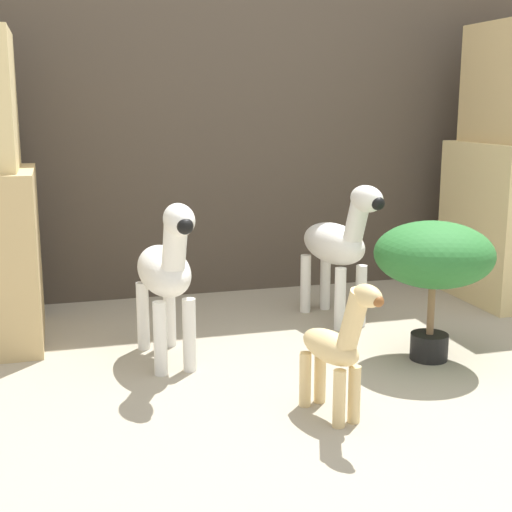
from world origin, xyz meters
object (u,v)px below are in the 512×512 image
at_px(zebra_right, 339,243).
at_px(giraffe_figurine, 337,347).
at_px(zebra_left, 166,271).
at_px(potted_palm_front, 434,258).

relative_size(zebra_right, giraffe_figurine, 1.38).
height_order(zebra_right, giraffe_figurine, zebra_right).
bearing_deg(giraffe_figurine, zebra_left, 124.32).
height_order(zebra_left, giraffe_figurine, zebra_left).
bearing_deg(potted_palm_front, zebra_left, 166.62).
xyz_separation_m(zebra_left, giraffe_figurine, (0.44, -0.65, -0.13)).
bearing_deg(zebra_left, potted_palm_front, -13.38).
height_order(giraffe_figurine, potted_palm_front, potted_palm_front).
bearing_deg(zebra_left, giraffe_figurine, -55.68).
bearing_deg(zebra_right, giraffe_figurine, -112.39).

